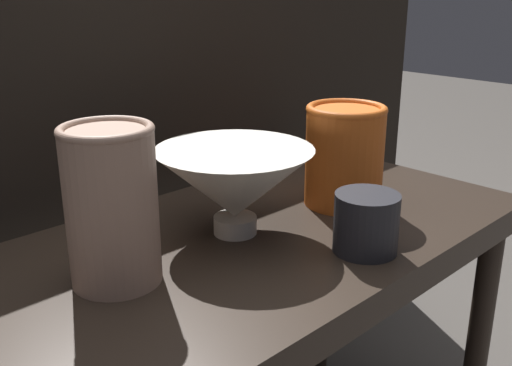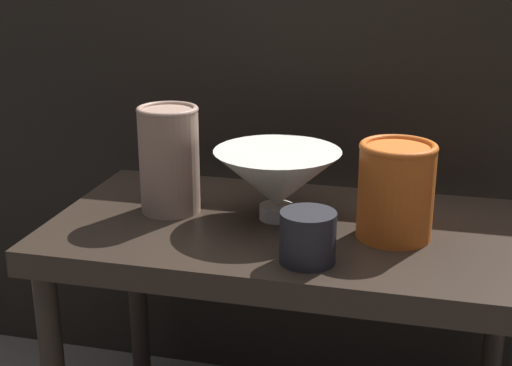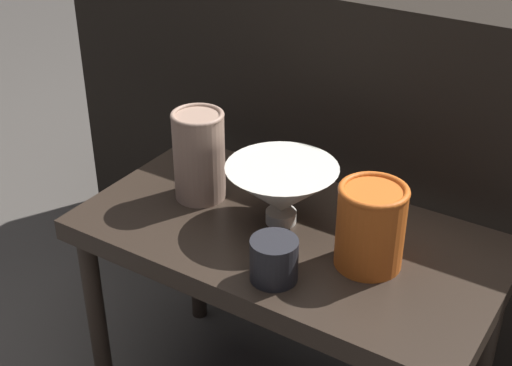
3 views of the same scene
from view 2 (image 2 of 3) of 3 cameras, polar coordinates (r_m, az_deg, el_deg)
table at (r=1.13m, az=2.76°, el=-5.93°), size 0.74×0.40×0.46m
couch_backdrop at (r=1.62m, az=6.40°, el=1.40°), size 1.52×0.50×0.79m
bowl at (r=1.10m, az=1.70°, el=0.33°), size 0.20×0.20×0.11m
vase_textured_left at (r=1.14m, az=-6.95°, el=1.99°), size 0.10×0.10×0.17m
vase_colorful_right at (r=1.05m, az=11.13°, el=-0.49°), size 0.11×0.11×0.14m
cup at (r=0.96m, az=4.17°, el=-4.34°), size 0.08×0.08×0.07m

